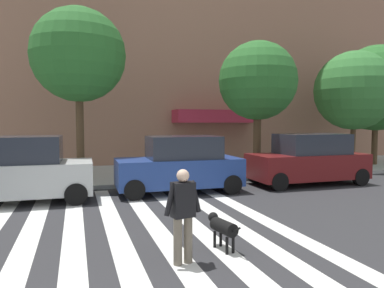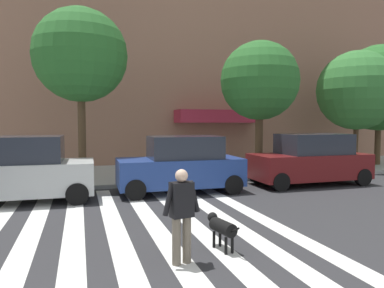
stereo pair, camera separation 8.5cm
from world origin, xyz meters
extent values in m
plane|color=#2B2B2D|center=(0.00, 6.11, 0.00)|extent=(160.00, 160.00, 0.00)
cube|color=#A5AAA5|center=(0.00, 15.22, 0.07)|extent=(80.00, 6.00, 0.15)
cube|color=silver|center=(-1.73, 6.11, 0.00)|extent=(0.45, 11.62, 0.01)
cube|color=silver|center=(-0.83, 6.11, 0.00)|extent=(0.45, 11.62, 0.01)
cube|color=silver|center=(0.07, 6.11, 0.00)|extent=(0.45, 11.62, 0.01)
cube|color=silver|center=(0.97, 6.11, 0.00)|extent=(0.45, 11.62, 0.01)
cube|color=silver|center=(1.87, 6.11, 0.00)|extent=(0.45, 11.62, 0.01)
cube|color=silver|center=(2.77, 6.11, 0.00)|extent=(0.45, 11.62, 0.01)
cube|color=silver|center=(3.67, 6.11, 0.00)|extent=(0.45, 11.62, 0.01)
cube|color=#966A53|center=(7.76, 26.95, 11.57)|extent=(38.39, 17.46, 23.14)
cube|color=#AD273E|center=(6.70, 17.62, 2.75)|extent=(4.77, 1.60, 0.70)
cube|color=#B6BAB9|center=(-2.44, 10.83, 0.73)|extent=(4.40, 2.04, 0.97)
cube|color=#232833|center=(-2.26, 10.82, 1.61)|extent=(2.21, 1.75, 0.79)
cylinder|color=black|center=(-0.77, 9.90, 0.33)|extent=(0.67, 0.24, 0.66)
cylinder|color=black|center=(-0.72, 11.66, 0.33)|extent=(0.67, 0.24, 0.66)
cube|color=navy|center=(2.61, 10.83, 0.72)|extent=(4.28, 1.92, 0.94)
cube|color=#232833|center=(2.78, 10.82, 1.57)|extent=(2.45, 1.66, 0.77)
cylinder|color=black|center=(0.95, 10.03, 0.33)|extent=(0.66, 0.23, 0.66)
cylinder|color=black|center=(0.99, 11.69, 0.33)|extent=(0.66, 0.23, 0.66)
cylinder|color=black|center=(4.23, 9.96, 0.33)|extent=(0.66, 0.23, 0.66)
cylinder|color=black|center=(4.27, 11.63, 0.33)|extent=(0.66, 0.23, 0.66)
cube|color=maroon|center=(7.83, 10.83, 0.72)|extent=(4.54, 1.93, 0.95)
cube|color=#232833|center=(8.02, 10.83, 1.59)|extent=(2.58, 1.70, 0.78)
cylinder|color=black|center=(6.05, 9.95, 0.33)|extent=(0.66, 0.22, 0.66)
cylinder|color=black|center=(6.05, 11.71, 0.33)|extent=(0.66, 0.22, 0.66)
cylinder|color=black|center=(9.62, 9.94, 0.33)|extent=(0.66, 0.22, 0.66)
cylinder|color=black|center=(9.62, 11.70, 0.33)|extent=(0.66, 0.22, 0.66)
cylinder|color=#4C3823|center=(-0.58, 13.77, 2.09)|extent=(0.30, 0.30, 3.89)
sphere|color=#286628|center=(-0.58, 13.77, 5.04)|extent=(3.64, 3.64, 3.64)
cylinder|color=#4C3823|center=(6.88, 13.14, 1.72)|extent=(0.33, 0.33, 3.14)
sphere|color=#286628|center=(6.88, 13.14, 4.24)|extent=(3.44, 3.44, 3.44)
cylinder|color=#4C3823|center=(13.03, 14.14, 1.55)|extent=(0.25, 0.25, 2.80)
sphere|color=#337533|center=(13.03, 14.14, 4.06)|extent=(4.06, 4.06, 4.06)
cylinder|color=#4C3823|center=(14.60, 14.27, 1.57)|extent=(0.30, 0.30, 2.84)
sphere|color=#286628|center=(14.60, 14.27, 4.24)|extent=(4.54, 4.54, 4.54)
cylinder|color=#6B6051|center=(0.87, 4.77, 0.41)|extent=(0.18, 0.18, 0.82)
cylinder|color=#6B6051|center=(1.06, 4.81, 0.41)|extent=(0.18, 0.18, 0.82)
cube|color=black|center=(0.97, 4.79, 1.12)|extent=(0.42, 0.31, 0.60)
cylinder|color=black|center=(0.73, 4.75, 1.15)|extent=(0.24, 0.13, 0.57)
cylinder|color=black|center=(1.20, 4.84, 1.15)|extent=(0.24, 0.13, 0.57)
sphere|color=beige|center=(0.97, 4.79, 1.53)|extent=(0.26, 0.26, 0.22)
cylinder|color=black|center=(1.89, 5.17, 0.45)|extent=(0.37, 0.63, 0.26)
sphere|color=black|center=(1.82, 5.54, 0.55)|extent=(0.23, 0.23, 0.20)
cylinder|color=black|center=(1.96, 4.78, 0.50)|extent=(0.08, 0.24, 0.16)
cylinder|color=black|center=(1.78, 5.36, 0.16)|extent=(0.07, 0.07, 0.32)
cylinder|color=black|center=(1.92, 5.39, 0.16)|extent=(0.07, 0.07, 0.32)
cylinder|color=black|center=(1.86, 4.95, 0.16)|extent=(0.07, 0.07, 0.32)
cylinder|color=black|center=(2.00, 4.98, 0.16)|extent=(0.07, 0.07, 0.32)
cylinder|color=black|center=(11.75, 14.08, 0.56)|extent=(0.21, 0.21, 0.82)
cylinder|color=black|center=(11.63, 13.92, 0.56)|extent=(0.21, 0.21, 0.82)
cube|color=navy|center=(11.69, 14.00, 1.27)|extent=(0.42, 0.45, 0.60)
cylinder|color=navy|center=(11.83, 14.19, 1.30)|extent=(0.20, 0.23, 0.57)
cylinder|color=navy|center=(11.55, 13.80, 1.30)|extent=(0.20, 0.23, 0.57)
sphere|color=#936B51|center=(11.69, 14.00, 1.68)|extent=(0.31, 0.31, 0.22)
camera|label=1|loc=(-0.75, -0.97, 2.44)|focal=33.46mm
camera|label=2|loc=(-0.67, -1.00, 2.44)|focal=33.46mm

